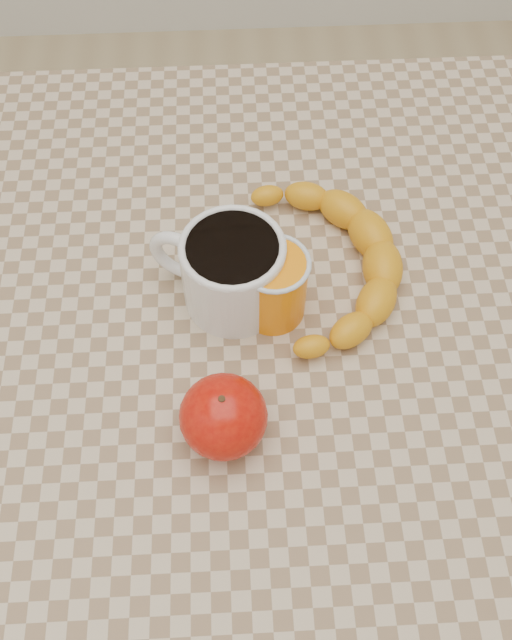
{
  "coord_description": "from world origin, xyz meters",
  "views": [
    {
      "loc": [
        -0.02,
        -0.36,
        1.36
      ],
      "look_at": [
        0.0,
        0.0,
        0.77
      ],
      "focal_mm": 40.0,
      "sensor_mm": 36.0,
      "label": 1
    }
  ],
  "objects_px": {
    "banana": "(327,262)",
    "coffee_mug": "(230,269)",
    "apple": "(223,417)",
    "table": "(256,371)",
    "orange_juice_glass": "(274,285)"
  },
  "relations": [
    {
      "from": "banana",
      "to": "coffee_mug",
      "type": "bearing_deg",
      "value": -166.29
    },
    {
      "from": "orange_juice_glass",
      "to": "table",
      "type": "bearing_deg",
      "value": -126.15
    },
    {
      "from": "apple",
      "to": "banana",
      "type": "relative_size",
      "value": 0.38
    },
    {
      "from": "table",
      "to": "coffee_mug",
      "type": "bearing_deg",
      "value": 117.81
    },
    {
      "from": "coffee_mug",
      "to": "apple",
      "type": "xyz_separation_m",
      "value": [
        -0.01,
        -0.15,
        -0.01
      ]
    },
    {
      "from": "table",
      "to": "orange_juice_glass",
      "type": "relative_size",
      "value": 9.93
    },
    {
      "from": "coffee_mug",
      "to": "table",
      "type": "bearing_deg",
      "value": -62.19
    },
    {
      "from": "orange_juice_glass",
      "to": "coffee_mug",
      "type": "bearing_deg",
      "value": 156.11
    },
    {
      "from": "apple",
      "to": "banana",
      "type": "bearing_deg",
      "value": 57.56
    },
    {
      "from": "table",
      "to": "coffee_mug",
      "type": "height_order",
      "value": "coffee_mug"
    },
    {
      "from": "coffee_mug",
      "to": "banana",
      "type": "xyz_separation_m",
      "value": [
        0.1,
        0.02,
        -0.03
      ]
    },
    {
      "from": "coffee_mug",
      "to": "orange_juice_glass",
      "type": "xyz_separation_m",
      "value": [
        0.04,
        -0.02,
        -0.01
      ]
    },
    {
      "from": "table",
      "to": "orange_juice_glass",
      "type": "distance_m",
      "value": 0.13
    },
    {
      "from": "coffee_mug",
      "to": "apple",
      "type": "distance_m",
      "value": 0.15
    },
    {
      "from": "coffee_mug",
      "to": "orange_juice_glass",
      "type": "distance_m",
      "value": 0.04
    }
  ]
}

